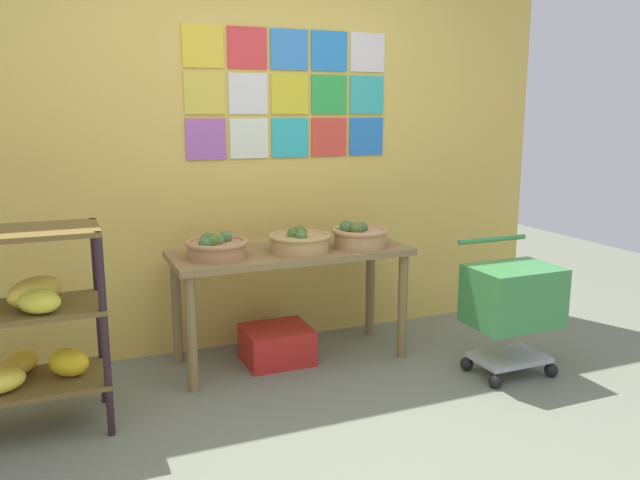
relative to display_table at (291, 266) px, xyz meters
The scene contains 8 objects.
ground 1.42m from the display_table, 95.29° to the right, with size 9.35×9.35×0.00m, color slate.
back_wall_with_art 0.96m from the display_table, 105.03° to the left, with size 4.33×0.07×2.92m.
display_table is the anchor object (origin of this frame).
fruit_basket_back_left 0.46m from the display_table, 10.34° to the right, with size 0.35×0.35×0.17m.
fruit_basket_right 0.50m from the display_table, behind, with size 0.36×0.36×0.15m.
fruit_basket_left 0.18m from the display_table, 60.95° to the right, with size 0.37×0.37×0.16m.
produce_crate_under_table 0.50m from the display_table, behind, with size 0.40×0.36×0.22m, color red.
shopping_cart 1.33m from the display_table, 32.19° to the right, with size 0.50×0.42×0.79m.
Camera 1 is at (-1.18, -2.29, 1.54)m, focal length 35.89 mm.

